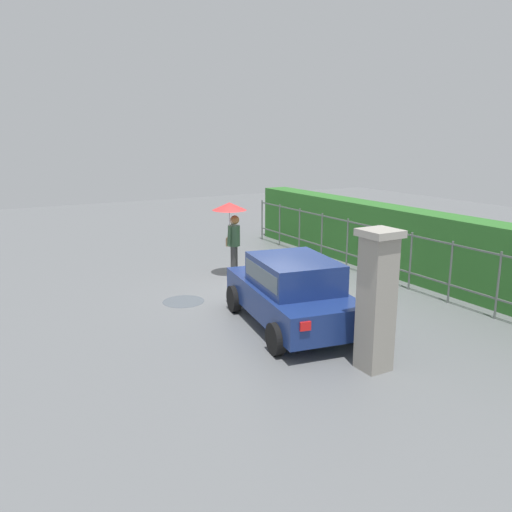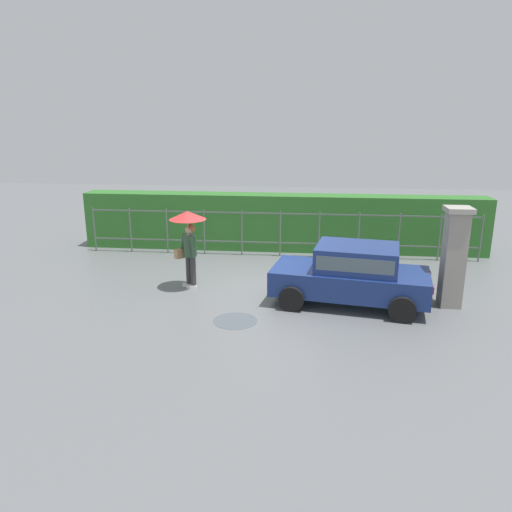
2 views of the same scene
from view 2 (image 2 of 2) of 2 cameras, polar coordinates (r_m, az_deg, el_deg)
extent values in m
plane|color=slate|center=(13.00, 1.06, -3.98)|extent=(40.00, 40.00, 0.00)
cube|color=navy|center=(12.11, 10.79, -2.88)|extent=(3.92, 2.24, 0.60)
cube|color=navy|center=(11.93, 11.66, -0.20)|extent=(2.11, 1.74, 0.60)
cube|color=#4C5B66|center=(11.92, 11.66, -0.11)|extent=(1.97, 1.73, 0.33)
cylinder|color=black|center=(11.58, 4.15, -4.99)|extent=(0.62, 0.28, 0.60)
cylinder|color=black|center=(13.14, 5.63, -2.47)|extent=(0.62, 0.28, 0.60)
cylinder|color=black|center=(11.39, 16.63, -6.00)|extent=(0.62, 0.28, 0.60)
cylinder|color=black|center=(12.97, 16.57, -3.31)|extent=(0.62, 0.28, 0.60)
cube|color=red|center=(11.56, 19.81, -3.70)|extent=(0.09, 0.21, 0.16)
cube|color=red|center=(12.60, 19.50, -2.07)|extent=(0.09, 0.21, 0.16)
cylinder|color=#333333|center=(13.14, -7.31, -1.92)|extent=(0.15, 0.15, 0.86)
cylinder|color=#333333|center=(13.30, -7.81, -1.72)|extent=(0.15, 0.15, 0.86)
cube|color=white|center=(13.23, -7.46, -3.58)|extent=(0.26, 0.10, 0.08)
cube|color=white|center=(13.39, -7.95, -3.37)|extent=(0.26, 0.10, 0.08)
cylinder|color=#2D4C33|center=(13.02, -7.67, 1.20)|extent=(0.34, 0.34, 0.58)
sphere|color=#DBAD89|center=(12.92, -7.74, 3.04)|extent=(0.22, 0.22, 0.22)
sphere|color=olive|center=(12.93, -7.64, 3.15)|extent=(0.25, 0.25, 0.25)
cylinder|color=#2D4C33|center=(12.79, -7.40, 1.08)|extent=(0.23, 0.22, 0.56)
cylinder|color=#2D4C33|center=(13.14, -8.51, 1.44)|extent=(0.23, 0.22, 0.56)
cylinder|color=#B2B2B7|center=(12.82, -7.89, 2.55)|extent=(0.02, 0.02, 0.77)
cone|color=red|center=(12.71, -7.97, 4.71)|extent=(0.95, 0.95, 0.21)
cube|color=tan|center=(13.22, -8.71, 0.31)|extent=(0.35, 0.36, 0.24)
cube|color=gray|center=(12.50, 21.94, -0.45)|extent=(0.48, 0.48, 2.30)
cube|color=#9E998E|center=(12.24, 22.52, 4.99)|extent=(0.60, 0.60, 0.12)
cylinder|color=#59605B|center=(17.47, -18.25, 2.95)|extent=(0.05, 0.05, 1.50)
cylinder|color=#59605B|center=(17.00, -14.38, 2.91)|extent=(0.05, 0.05, 1.50)
cylinder|color=#59605B|center=(16.61, -10.30, 2.86)|extent=(0.05, 0.05, 1.50)
cylinder|color=#59605B|center=(16.31, -6.05, 2.79)|extent=(0.05, 0.05, 1.50)
cylinder|color=#59605B|center=(16.09, -1.66, 2.70)|extent=(0.05, 0.05, 1.50)
cylinder|color=#59605B|center=(15.98, 2.82, 2.59)|extent=(0.05, 0.05, 1.50)
cylinder|color=#59605B|center=(15.96, 7.33, 2.46)|extent=(0.05, 0.05, 1.50)
cylinder|color=#59605B|center=(16.05, 11.82, 2.32)|extent=(0.05, 0.05, 1.50)
cylinder|color=#59605B|center=(16.23, 16.24, 2.17)|extent=(0.05, 0.05, 1.50)
cylinder|color=#59605B|center=(16.50, 20.53, 2.01)|extent=(0.05, 0.05, 1.50)
cylinder|color=#59605B|center=(16.86, 24.67, 1.85)|extent=(0.05, 0.05, 1.50)
cube|color=#59605B|center=(15.84, 2.85, 4.95)|extent=(12.57, 0.03, 0.04)
cube|color=#59605B|center=(16.05, 2.80, 1.54)|extent=(12.57, 0.03, 0.04)
cube|color=#2D6B28|center=(16.79, 3.00, 3.94)|extent=(13.57, 0.90, 1.90)
cylinder|color=#4C545B|center=(11.11, -2.43, -7.54)|extent=(1.00, 1.00, 0.00)
camera|label=1|loc=(11.21, 65.09, 4.13)|focal=36.18mm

